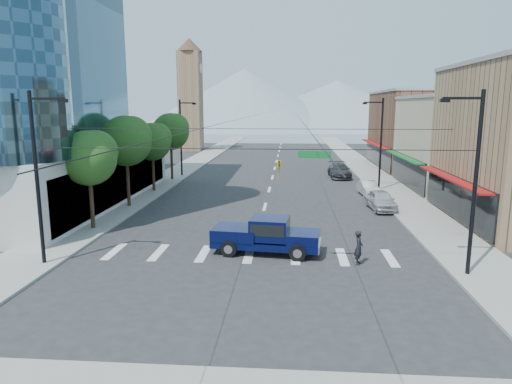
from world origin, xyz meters
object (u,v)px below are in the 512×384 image
parked_car_near (381,200)px  parked_car_mid (368,188)px  pedestrian (359,248)px  parked_car_far (339,170)px  pickup_truck (266,235)px

parked_car_near → parked_car_mid: bearing=85.9°
pedestrian → parked_car_near: bearing=-6.1°
parked_car_near → parked_car_far: parked_car_far is taller
parked_car_near → parked_car_mid: 6.08m
pickup_truck → pedestrian: size_ratio=3.46×
pickup_truck → parked_car_mid: 19.82m
pickup_truck → parked_car_near: pickup_truck is taller
parked_car_mid → parked_car_near: bearing=-95.7°
parked_car_near → parked_car_far: 16.94m
parked_car_near → pickup_truck: bearing=-130.7°
parked_car_near → parked_car_far: size_ratio=0.81×
parked_car_mid → parked_car_far: (-1.57, 10.79, 0.16)m
pedestrian → parked_car_near: size_ratio=0.40×
pedestrian → pickup_truck: bearing=82.7°
pickup_truck → parked_car_near: size_ratio=1.38×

